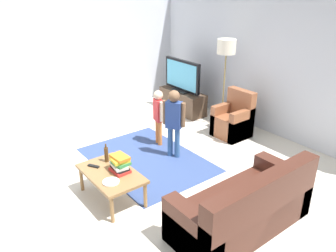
{
  "coord_description": "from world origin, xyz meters",
  "views": [
    {
      "loc": [
        3.95,
        -2.45,
        2.82
      ],
      "look_at": [
        0.0,
        0.6,
        0.65
      ],
      "focal_mm": 36.06,
      "sensor_mm": 36.0,
      "label": 1
    }
  ],
  "objects_px": {
    "couch": "(246,210)",
    "armchair": "(234,121)",
    "floor_lamp": "(226,51)",
    "book_stack": "(120,164)",
    "tv_remote": "(94,166)",
    "tv": "(182,76)",
    "child_near_tv": "(158,113)",
    "plate": "(111,182)",
    "bottle": "(106,154)",
    "child_center": "(174,118)",
    "tv_stand": "(182,102)",
    "coffee_table": "(111,175)"
  },
  "relations": [
    {
      "from": "child_center",
      "to": "child_near_tv",
      "type": "bearing_deg",
      "value": 171.2
    },
    {
      "from": "tv_stand",
      "to": "floor_lamp",
      "type": "distance_m",
      "value": 1.71
    },
    {
      "from": "floor_lamp",
      "to": "tv_remote",
      "type": "relative_size",
      "value": 10.47
    },
    {
      "from": "tv",
      "to": "bottle",
      "type": "xyz_separation_m",
      "value": [
        1.71,
        -2.83,
        -0.31
      ]
    },
    {
      "from": "couch",
      "to": "bottle",
      "type": "bearing_deg",
      "value": -155.11
    },
    {
      "from": "floor_lamp",
      "to": "bottle",
      "type": "bearing_deg",
      "value": -78.57
    },
    {
      "from": "tv_remote",
      "to": "floor_lamp",
      "type": "bearing_deg",
      "value": 70.74
    },
    {
      "from": "coffee_table",
      "to": "couch",
      "type": "bearing_deg",
      "value": 31.68
    },
    {
      "from": "tv_stand",
      "to": "couch",
      "type": "bearing_deg",
      "value": -29.1
    },
    {
      "from": "tv",
      "to": "couch",
      "type": "bearing_deg",
      "value": -28.84
    },
    {
      "from": "tv",
      "to": "coffee_table",
      "type": "height_order",
      "value": "tv"
    },
    {
      "from": "tv_stand",
      "to": "child_center",
      "type": "bearing_deg",
      "value": -43.84
    },
    {
      "from": "couch",
      "to": "child_center",
      "type": "distance_m",
      "value": 2.1
    },
    {
      "from": "floor_lamp",
      "to": "child_center",
      "type": "relative_size",
      "value": 1.49
    },
    {
      "from": "child_center",
      "to": "plate",
      "type": "height_order",
      "value": "child_center"
    },
    {
      "from": "couch",
      "to": "floor_lamp",
      "type": "xyz_separation_m",
      "value": [
        -2.47,
        2.14,
        1.25
      ]
    },
    {
      "from": "floor_lamp",
      "to": "book_stack",
      "type": "height_order",
      "value": "floor_lamp"
    },
    {
      "from": "child_near_tv",
      "to": "tv_remote",
      "type": "relative_size",
      "value": 6.09
    },
    {
      "from": "armchair",
      "to": "child_near_tv",
      "type": "bearing_deg",
      "value": -113.08
    },
    {
      "from": "floor_lamp",
      "to": "child_center",
      "type": "xyz_separation_m",
      "value": [
        0.47,
        -1.66,
        -0.83
      ]
    },
    {
      "from": "child_near_tv",
      "to": "bottle",
      "type": "distance_m",
      "value": 1.59
    },
    {
      "from": "armchair",
      "to": "coffee_table",
      "type": "relative_size",
      "value": 0.9
    },
    {
      "from": "tv_stand",
      "to": "plate",
      "type": "distance_m",
      "value": 3.8
    },
    {
      "from": "bottle",
      "to": "armchair",
      "type": "bearing_deg",
      "value": 92.09
    },
    {
      "from": "tv_stand",
      "to": "armchair",
      "type": "xyz_separation_m",
      "value": [
        1.61,
        -0.04,
        0.05
      ]
    },
    {
      "from": "floor_lamp",
      "to": "child_near_tv",
      "type": "distance_m",
      "value": 1.83
    },
    {
      "from": "floor_lamp",
      "to": "child_near_tv",
      "type": "xyz_separation_m",
      "value": [
        -0.09,
        -1.58,
        -0.92
      ]
    },
    {
      "from": "floor_lamp",
      "to": "child_near_tv",
      "type": "bearing_deg",
      "value": -93.1
    },
    {
      "from": "child_center",
      "to": "bottle",
      "type": "bearing_deg",
      "value": -83.96
    },
    {
      "from": "child_near_tv",
      "to": "bottle",
      "type": "bearing_deg",
      "value": -64.11
    },
    {
      "from": "child_center",
      "to": "coffee_table",
      "type": "distance_m",
      "value": 1.55
    },
    {
      "from": "coffee_table",
      "to": "tv_remote",
      "type": "distance_m",
      "value": 0.31
    },
    {
      "from": "tv",
      "to": "child_center",
      "type": "distance_m",
      "value": 2.17
    },
    {
      "from": "couch",
      "to": "armchair",
      "type": "bearing_deg",
      "value": 135.19
    },
    {
      "from": "couch",
      "to": "child_center",
      "type": "xyz_separation_m",
      "value": [
        -2.0,
        0.48,
        0.43
      ]
    },
    {
      "from": "armchair",
      "to": "tv",
      "type": "bearing_deg",
      "value": 179.34
    },
    {
      "from": "couch",
      "to": "floor_lamp",
      "type": "relative_size",
      "value": 1.01
    },
    {
      "from": "armchair",
      "to": "tv_remote",
      "type": "xyz_separation_m",
      "value": [
        0.12,
        -3.03,
        0.13
      ]
    },
    {
      "from": "plate",
      "to": "armchair",
      "type": "bearing_deg",
      "value": 101.61
    },
    {
      "from": "book_stack",
      "to": "floor_lamp",
      "type": "bearing_deg",
      "value": 107.77
    },
    {
      "from": "tv_remote",
      "to": "plate",
      "type": "height_order",
      "value": "plate"
    },
    {
      "from": "tv_remote",
      "to": "plate",
      "type": "distance_m",
      "value": 0.5
    },
    {
      "from": "couch",
      "to": "child_center",
      "type": "relative_size",
      "value": 1.51
    },
    {
      "from": "tv",
      "to": "tv_remote",
      "type": "relative_size",
      "value": 6.47
    },
    {
      "from": "coffee_table",
      "to": "tv_stand",
      "type": "bearing_deg",
      "value": 124.3
    },
    {
      "from": "child_near_tv",
      "to": "plate",
      "type": "distance_m",
      "value": 2.06
    },
    {
      "from": "child_center",
      "to": "tv_remote",
      "type": "distance_m",
      "value": 1.6
    },
    {
      "from": "child_center",
      "to": "bottle",
      "type": "distance_m",
      "value": 1.36
    },
    {
      "from": "tv",
      "to": "child_near_tv",
      "type": "height_order",
      "value": "tv"
    },
    {
      "from": "armchair",
      "to": "book_stack",
      "type": "relative_size",
      "value": 2.95
    }
  ]
}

